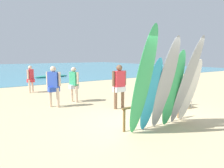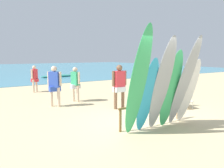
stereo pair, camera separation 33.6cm
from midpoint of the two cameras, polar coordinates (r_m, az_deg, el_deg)
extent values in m
plane|color=#D3BC8C|center=(19.12, -18.39, 1.13)|extent=(60.00, 60.00, 0.00)
cube|color=teal|center=(35.37, -24.71, 3.69)|extent=(60.00, 40.00, 0.02)
cylinder|color=brown|center=(5.82, 3.93, -9.75)|extent=(0.07, 0.07, 0.64)
cylinder|color=brown|center=(7.33, 18.57, -6.46)|extent=(0.07, 0.07, 0.64)
cylinder|color=brown|center=(6.44, 12.21, -5.25)|extent=(2.39, 0.06, 0.06)
ellipsoid|color=#38B266|center=(5.22, 8.88, 0.27)|extent=(0.51, 0.86, 2.79)
ellipsoid|color=#289EC6|center=(5.64, 11.13, -3.19)|extent=(0.53, 0.64, 2.02)
ellipsoid|color=#999EA3|center=(5.80, 14.89, -0.29)|extent=(0.57, 0.89, 2.56)
ellipsoid|color=#38B266|center=(6.16, 17.08, -1.52)|extent=(0.57, 0.65, 2.22)
ellipsoid|color=#999EA3|center=(6.34, 20.34, 0.33)|extent=(0.56, 0.99, 2.60)
ellipsoid|color=white|center=(6.76, 21.23, -1.95)|extent=(0.54, 0.76, 1.98)
cylinder|color=brown|center=(8.37, 4.09, -3.67)|extent=(0.13, 0.13, 0.83)
cylinder|color=brown|center=(8.18, 2.14, -3.92)|extent=(0.13, 0.13, 0.83)
cube|color=silver|center=(8.22, 3.14, -1.42)|extent=(0.44, 0.27, 0.20)
cube|color=#DB333D|center=(8.16, 3.16, 1.28)|extent=(0.43, 0.22, 0.65)
sphere|color=brown|center=(8.12, 3.18, 4.37)|extent=(0.23, 0.23, 0.23)
cylinder|color=brown|center=(8.32, 4.71, 1.64)|extent=(0.10, 0.10, 0.58)
cylinder|color=brown|center=(8.01, 1.56, 1.42)|extent=(0.10, 0.10, 0.58)
cylinder|color=beige|center=(8.74, -13.08, -3.47)|extent=(0.12, 0.12, 0.80)
cylinder|color=beige|center=(8.90, -14.94, -3.33)|extent=(0.12, 0.12, 0.80)
cube|color=#2D4CB2|center=(8.76, -14.09, -1.25)|extent=(0.43, 0.26, 0.19)
cube|color=#2D4CB2|center=(8.71, -14.17, 1.19)|extent=(0.44, 0.45, 0.62)
sphere|color=beige|center=(8.67, -14.26, 3.98)|extent=(0.23, 0.23, 0.23)
cylinder|color=beige|center=(8.58, -12.65, 1.37)|extent=(0.10, 0.10, 0.55)
cylinder|color=beige|center=(8.84, -15.66, 1.46)|extent=(0.10, 0.10, 0.55)
cylinder|color=beige|center=(9.71, -9.38, -2.39)|extent=(0.11, 0.11, 0.75)
cylinder|color=beige|center=(9.47, -8.17, -2.61)|extent=(0.11, 0.11, 0.75)
cube|color=silver|center=(9.54, -8.82, -0.63)|extent=(0.40, 0.25, 0.18)
cube|color=#33A36B|center=(9.50, -8.87, 1.49)|extent=(0.31, 0.43, 0.59)
sphere|color=beige|center=(9.46, -8.92, 3.91)|extent=(0.21, 0.21, 0.21)
cylinder|color=beige|center=(9.68, -9.83, 1.78)|extent=(0.09, 0.09, 0.52)
cylinder|color=beige|center=(9.30, -7.87, 1.59)|extent=(0.09, 0.09, 0.52)
cylinder|color=beige|center=(12.57, -19.66, -0.51)|extent=(0.11, 0.11, 0.73)
cylinder|color=beige|center=(12.82, -18.95, -0.32)|extent=(0.11, 0.11, 0.73)
cube|color=#DB333D|center=(12.66, -19.36, 0.96)|extent=(0.39, 0.24, 0.17)
cube|color=#DB333D|center=(12.62, -19.43, 2.50)|extent=(0.40, 0.41, 0.57)
sphere|color=beige|center=(12.60, -19.51, 4.26)|extent=(0.21, 0.21, 0.21)
cylinder|color=beige|center=(12.42, -20.02, 2.54)|extent=(0.09, 0.09, 0.51)
cylinder|color=beige|center=(12.83, -18.87, 2.74)|extent=(0.09, 0.09, 0.51)
cylinder|color=#B7B7BC|center=(9.62, 17.88, -4.19)|extent=(0.02, 0.02, 0.28)
cylinder|color=#B7B7BC|center=(9.93, 19.54, -3.90)|extent=(0.02, 0.02, 0.28)
cylinder|color=#B7B7BC|center=(9.88, 16.28, -3.83)|extent=(0.02, 0.02, 0.28)
cylinder|color=#B7B7BC|center=(10.17, 17.95, -3.56)|extent=(0.02, 0.02, 0.28)
cube|color=silver|center=(9.87, 17.95, -2.99)|extent=(0.52, 0.47, 0.03)
cube|color=silver|center=(10.08, 16.49, -1.27)|extent=(0.51, 0.34, 0.49)
cylinder|color=#B7B7BC|center=(9.26, 11.84, -4.44)|extent=(0.02, 0.02, 0.28)
cylinder|color=#B7B7BC|center=(9.61, 13.16, -4.03)|extent=(0.02, 0.02, 0.28)
cylinder|color=#B7B7BC|center=(9.46, 9.89, -4.13)|extent=(0.02, 0.02, 0.28)
cylinder|color=#B7B7BC|center=(9.81, 11.26, -3.74)|extent=(0.02, 0.02, 0.28)
cube|color=red|center=(9.50, 11.57, -3.16)|extent=(0.60, 0.56, 0.03)
cube|color=red|center=(9.62, 10.03, -1.33)|extent=(0.54, 0.32, 0.53)
cylinder|color=#B7B7BC|center=(8.56, 19.93, -5.73)|extent=(0.02, 0.02, 0.28)
cylinder|color=#B7B7BC|center=(8.85, 21.90, -5.40)|extent=(0.02, 0.02, 0.28)
cylinder|color=#B7B7BC|center=(8.83, 18.23, -5.26)|extent=(0.02, 0.02, 0.28)
cylinder|color=#B7B7BC|center=(9.11, 20.20, -4.95)|extent=(0.02, 0.02, 0.28)
cube|color=silver|center=(8.81, 20.12, -4.35)|extent=(0.56, 0.51, 0.03)
cube|color=silver|center=(9.01, 18.63, -2.35)|extent=(0.54, 0.35, 0.50)
ellipsoid|color=teal|center=(20.71, -14.03, 2.09)|extent=(3.22, 0.83, 0.25)
camera|label=1|loc=(0.17, -88.81, 0.16)|focal=33.99mm
camera|label=2|loc=(0.17, 91.19, -0.16)|focal=33.99mm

